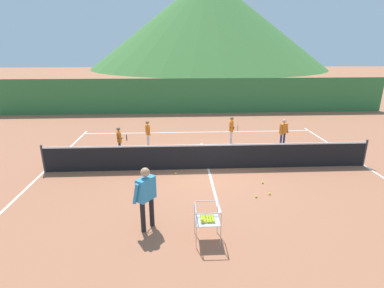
{
  "coord_description": "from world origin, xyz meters",
  "views": [
    {
      "loc": [
        -1.16,
        -10.3,
        4.39
      ],
      "look_at": [
        -0.59,
        0.44,
        0.86
      ],
      "focal_mm": 27.67,
      "sensor_mm": 36.0,
      "label": 1
    }
  ],
  "objects_px": {
    "tennis_ball_3": "(176,173)",
    "tennis_ball_2": "(263,183)",
    "student_2": "(232,128)",
    "student_1": "(148,131)",
    "tennis_ball_5": "(270,194)",
    "tennis_net": "(208,156)",
    "student_3": "(283,130)",
    "instructor": "(146,193)",
    "tennis_ball_4": "(256,197)",
    "ball_cart": "(207,219)",
    "student_0": "(119,138)"
  },
  "relations": [
    {
      "from": "ball_cart",
      "to": "tennis_ball_3",
      "type": "distance_m",
      "value": 3.99
    },
    {
      "from": "instructor",
      "to": "student_0",
      "type": "relative_size",
      "value": 1.35
    },
    {
      "from": "student_3",
      "to": "tennis_net",
      "type": "bearing_deg",
      "value": -146.24
    },
    {
      "from": "tennis_net",
      "to": "student_3",
      "type": "height_order",
      "value": "student_3"
    },
    {
      "from": "student_2",
      "to": "tennis_ball_4",
      "type": "xyz_separation_m",
      "value": [
        -0.17,
        -5.31,
        -0.76
      ]
    },
    {
      "from": "student_1",
      "to": "tennis_ball_5",
      "type": "bearing_deg",
      "value": -49.8
    },
    {
      "from": "student_0",
      "to": "tennis_ball_2",
      "type": "bearing_deg",
      "value": -30.1
    },
    {
      "from": "ball_cart",
      "to": "student_0",
      "type": "bearing_deg",
      "value": 117.18
    },
    {
      "from": "tennis_ball_2",
      "to": "tennis_ball_5",
      "type": "bearing_deg",
      "value": -90.46
    },
    {
      "from": "student_2",
      "to": "instructor",
      "type": "bearing_deg",
      "value": -116.38
    },
    {
      "from": "student_1",
      "to": "tennis_ball_2",
      "type": "relative_size",
      "value": 17.99
    },
    {
      "from": "student_0",
      "to": "student_3",
      "type": "height_order",
      "value": "student_3"
    },
    {
      "from": "tennis_ball_2",
      "to": "student_2",
      "type": "bearing_deg",
      "value": 93.93
    },
    {
      "from": "tennis_net",
      "to": "instructor",
      "type": "distance_m",
      "value": 4.25
    },
    {
      "from": "student_0",
      "to": "student_2",
      "type": "height_order",
      "value": "student_2"
    },
    {
      "from": "student_2",
      "to": "tennis_ball_4",
      "type": "height_order",
      "value": "student_2"
    },
    {
      "from": "tennis_net",
      "to": "ball_cart",
      "type": "height_order",
      "value": "tennis_net"
    },
    {
      "from": "student_1",
      "to": "student_2",
      "type": "height_order",
      "value": "student_2"
    },
    {
      "from": "ball_cart",
      "to": "tennis_net",
      "type": "bearing_deg",
      "value": 83.58
    },
    {
      "from": "student_3",
      "to": "student_2",
      "type": "bearing_deg",
      "value": 167.38
    },
    {
      "from": "student_1",
      "to": "student_3",
      "type": "bearing_deg",
      "value": -3.01
    },
    {
      "from": "tennis_net",
      "to": "tennis_ball_5",
      "type": "relative_size",
      "value": 178.84
    },
    {
      "from": "student_3",
      "to": "tennis_ball_2",
      "type": "xyz_separation_m",
      "value": [
        -2.0,
        -3.84,
        -0.74
      ]
    },
    {
      "from": "ball_cart",
      "to": "tennis_ball_4",
      "type": "relative_size",
      "value": 13.22
    },
    {
      "from": "student_1",
      "to": "ball_cart",
      "type": "height_order",
      "value": "student_1"
    },
    {
      "from": "tennis_net",
      "to": "tennis_ball_5",
      "type": "height_order",
      "value": "tennis_net"
    },
    {
      "from": "tennis_ball_2",
      "to": "tennis_ball_3",
      "type": "relative_size",
      "value": 1.0
    },
    {
      "from": "tennis_net",
      "to": "student_0",
      "type": "height_order",
      "value": "student_0"
    },
    {
      "from": "student_3",
      "to": "ball_cart",
      "type": "relative_size",
      "value": 1.43
    },
    {
      "from": "tennis_net",
      "to": "tennis_ball_2",
      "type": "distance_m",
      "value": 2.24
    },
    {
      "from": "student_1",
      "to": "tennis_ball_3",
      "type": "relative_size",
      "value": 17.99
    },
    {
      "from": "ball_cart",
      "to": "tennis_ball_2",
      "type": "relative_size",
      "value": 13.22
    },
    {
      "from": "student_2",
      "to": "student_3",
      "type": "height_order",
      "value": "student_2"
    },
    {
      "from": "ball_cart",
      "to": "tennis_ball_5",
      "type": "relative_size",
      "value": 13.22
    },
    {
      "from": "student_2",
      "to": "tennis_ball_2",
      "type": "height_order",
      "value": "student_2"
    },
    {
      "from": "tennis_net",
      "to": "ball_cart",
      "type": "distance_m",
      "value": 4.36
    },
    {
      "from": "student_2",
      "to": "tennis_ball_2",
      "type": "xyz_separation_m",
      "value": [
        0.3,
        -4.36,
        -0.76
      ]
    },
    {
      "from": "tennis_ball_5",
      "to": "tennis_net",
      "type": "bearing_deg",
      "value": 128.14
    },
    {
      "from": "student_0",
      "to": "tennis_net",
      "type": "bearing_deg",
      "value": -25.35
    },
    {
      "from": "tennis_ball_3",
      "to": "tennis_ball_2",
      "type": "bearing_deg",
      "value": -17.3
    },
    {
      "from": "student_2",
      "to": "ball_cart",
      "type": "xyz_separation_m",
      "value": [
        -1.89,
        -7.32,
        -0.21
      ]
    },
    {
      "from": "tennis_net",
      "to": "student_2",
      "type": "height_order",
      "value": "student_2"
    },
    {
      "from": "student_1",
      "to": "student_2",
      "type": "relative_size",
      "value": 0.93
    },
    {
      "from": "tennis_net",
      "to": "tennis_ball_4",
      "type": "distance_m",
      "value": 2.67
    },
    {
      "from": "instructor",
      "to": "student_2",
      "type": "height_order",
      "value": "instructor"
    },
    {
      "from": "student_2",
      "to": "tennis_ball_2",
      "type": "distance_m",
      "value": 4.43
    },
    {
      "from": "instructor",
      "to": "tennis_ball_4",
      "type": "xyz_separation_m",
      "value": [
        3.17,
        1.43,
        -0.96
      ]
    },
    {
      "from": "instructor",
      "to": "tennis_ball_5",
      "type": "relative_size",
      "value": 24.44
    },
    {
      "from": "tennis_ball_4",
      "to": "ball_cart",
      "type": "bearing_deg",
      "value": -130.62
    },
    {
      "from": "student_2",
      "to": "ball_cart",
      "type": "relative_size",
      "value": 1.47
    }
  ]
}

